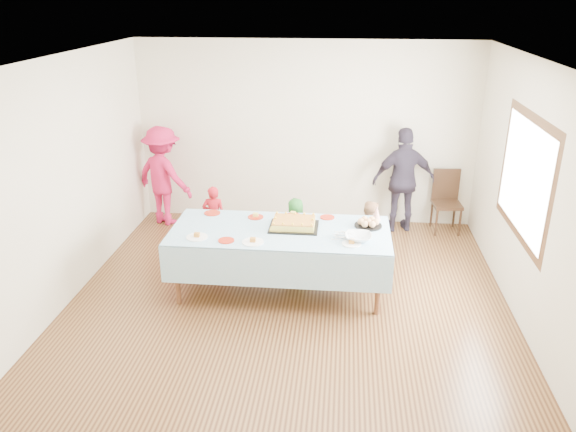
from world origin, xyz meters
name	(u,v)px	position (x,y,z in m)	size (l,w,h in m)	color
ground	(289,299)	(0.00, 0.00, 0.00)	(5.00, 5.00, 0.00)	#412312
room_walls	(294,151)	(0.05, 0.00, 1.77)	(5.04, 5.04, 2.72)	beige
party_table	(280,234)	(-0.12, 0.20, 0.72)	(2.50, 1.10, 0.78)	brown
birthday_cake	(294,224)	(0.03, 0.29, 0.83)	(0.56, 0.43, 0.10)	black
rolls_tray	(368,223)	(0.88, 0.41, 0.82)	(0.32, 0.32, 0.10)	black
punch_bowl	(358,237)	(0.76, 0.00, 0.82)	(0.30, 0.30, 0.07)	silver
party_hat	(377,213)	(0.99, 0.61, 0.87)	(0.11, 0.11, 0.18)	white
fork_pile	(341,236)	(0.58, 0.04, 0.81)	(0.24, 0.18, 0.07)	white
plate_red_far_a	(212,213)	(-1.01, 0.63, 0.79)	(0.20, 0.20, 0.01)	#B71E0D
plate_red_far_b	(256,217)	(-0.46, 0.55, 0.79)	(0.19, 0.19, 0.01)	#B71E0D
plate_red_far_c	(293,216)	(-0.01, 0.64, 0.79)	(0.19, 0.19, 0.01)	#B71E0D
plate_red_far_d	(327,217)	(0.40, 0.63, 0.79)	(0.18, 0.18, 0.01)	#B71E0D
plate_red_near	(226,240)	(-0.67, -0.16, 0.79)	(0.18, 0.18, 0.01)	#B71E0D
plate_white_left	(197,237)	(-1.01, -0.10, 0.79)	(0.24, 0.24, 0.01)	white
plate_white_mid	(253,242)	(-0.38, -0.17, 0.79)	(0.24, 0.24, 0.01)	white
plate_white_right	(351,244)	(0.69, -0.10, 0.79)	(0.21, 0.21, 0.01)	white
dining_chair	(446,197)	(2.09, 2.28, 0.51)	(0.42, 0.42, 0.91)	black
toddler_left	(214,217)	(-1.17, 1.36, 0.44)	(0.32, 0.21, 0.88)	red
toddler_mid	(296,228)	(-0.02, 1.13, 0.41)	(0.40, 0.26, 0.82)	#246E26
toddler_right	(368,235)	(0.91, 0.90, 0.46)	(0.44, 0.34, 0.91)	#AD7950
adult_left	(163,176)	(-2.10, 2.13, 0.75)	(0.97, 0.55, 1.49)	#BF1747
adult_right	(404,180)	(1.45, 2.20, 0.77)	(0.91, 0.38, 1.54)	#2F2838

